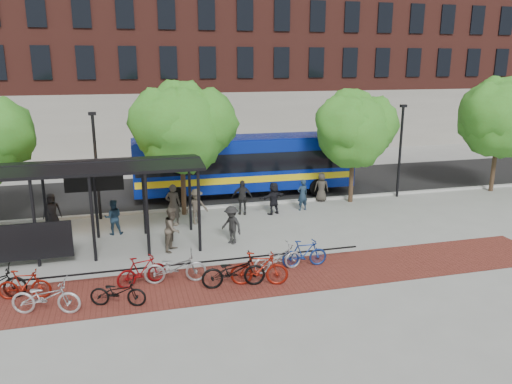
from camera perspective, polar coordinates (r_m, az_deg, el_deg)
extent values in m
plane|color=#9E9E99|center=(22.54, 0.46, -4.36)|extent=(160.00, 160.00, 0.00)
cube|color=black|center=(30.01, -3.61, 0.46)|extent=(160.00, 8.00, 0.01)
cube|color=#B7B7B2|center=(26.22, -1.86, -1.49)|extent=(160.00, 0.25, 0.12)
cube|color=maroon|center=(17.57, -1.51, -10.03)|extent=(24.00, 3.00, 0.01)
cube|color=black|center=(18.16, -6.23, -9.28)|extent=(12.00, 0.05, 0.95)
cube|color=#5E2820|center=(49.19, 3.81, 17.70)|extent=(55.00, 14.00, 20.00)
cylinder|color=black|center=(19.81, -23.96, -3.35)|extent=(0.12, 0.12, 3.30)
cylinder|color=black|center=(22.38, -22.97, -1.28)|extent=(0.12, 0.12, 3.30)
cylinder|color=black|center=(19.58, -18.18, -3.00)|extent=(0.12, 0.12, 3.30)
cylinder|color=black|center=(22.17, -17.86, -0.95)|extent=(0.12, 0.12, 3.30)
cylinder|color=black|center=(19.55, -12.33, -2.63)|extent=(0.12, 0.12, 3.30)
cylinder|color=black|center=(22.14, -12.70, -0.61)|extent=(0.12, 0.12, 3.30)
cylinder|color=black|center=(19.72, -6.52, -2.22)|extent=(0.12, 0.12, 3.30)
cylinder|color=black|center=(22.30, -7.57, -0.27)|extent=(0.12, 0.12, 3.30)
cube|color=black|center=(20.15, -26.60, -5.30)|extent=(4.50, 0.08, 1.40)
cube|color=black|center=(19.86, -21.38, 2.33)|extent=(10.60, 1.65, 0.29)
cube|color=black|center=(21.23, -21.00, 3.11)|extent=(10.60, 1.65, 0.29)
cube|color=black|center=(21.99, -20.74, 2.43)|extent=(9.00, 0.10, 0.40)
cube|color=black|center=(22.09, -18.00, 0.99)|extent=(2.40, 0.12, 0.70)
cube|color=#FF7200|center=(22.17, -17.99, 1.04)|extent=(2.20, 0.02, 0.55)
cylinder|color=#382619|center=(24.75, -8.29, 0.26)|extent=(0.24, 0.24, 2.52)
sphere|color=#3F7F21|center=(24.20, -8.55, 7.02)|extent=(4.20, 4.20, 4.20)
sphere|color=#3F7F21|center=(24.50, -6.17, 7.90)|extent=(3.36, 3.36, 3.36)
sphere|color=#3F7F21|center=(23.77, -10.53, 7.78)|extent=(3.15, 3.15, 3.15)
sphere|color=#3F7F21|center=(24.51, -8.50, 9.00)|extent=(2.94, 2.94, 2.94)
cylinder|color=#382619|center=(27.27, 10.83, 1.22)|extent=(0.24, 0.24, 2.27)
sphere|color=#3F7F21|center=(26.79, 11.11, 6.76)|extent=(3.80, 3.80, 3.80)
sphere|color=#3F7F21|center=(27.35, 12.76, 7.47)|extent=(3.04, 3.04, 3.04)
sphere|color=#3F7F21|center=(26.14, 9.92, 7.51)|extent=(2.85, 2.85, 2.85)
sphere|color=#3F7F21|center=(27.10, 11.01, 8.56)|extent=(2.66, 2.66, 2.66)
cylinder|color=#382619|center=(32.15, 25.47, 2.24)|extent=(0.24, 0.24, 2.45)
sphere|color=#3F7F21|center=(31.72, 26.06, 7.50)|extent=(4.40, 4.40, 4.40)
sphere|color=#3F7F21|center=(30.89, 25.26, 8.19)|extent=(3.30, 3.30, 3.30)
sphere|color=#3F7F21|center=(32.02, 25.89, 9.02)|extent=(3.08, 3.08, 3.08)
cylinder|color=black|center=(24.66, -17.76, 2.62)|extent=(0.14, 0.14, 5.00)
cube|color=black|center=(24.28, -18.22, 8.51)|extent=(0.35, 0.20, 0.15)
cylinder|color=black|center=(28.67, 16.13, 4.34)|extent=(0.14, 0.14, 5.00)
cube|color=black|center=(28.35, 16.50, 9.41)|extent=(0.35, 0.20, 0.15)
cube|color=navy|center=(28.10, -1.34, 3.40)|extent=(12.32, 2.90, 2.81)
cube|color=black|center=(28.05, -1.34, 3.86)|extent=(12.08, 2.93, 1.02)
cube|color=yellow|center=(28.24, -1.33, 2.03)|extent=(12.20, 2.94, 0.36)
cube|color=navy|center=(27.86, -1.35, 6.13)|extent=(12.07, 2.63, 0.18)
cylinder|color=black|center=(26.55, -8.99, -0.49)|extent=(0.99, 0.31, 0.98)
cylinder|color=black|center=(29.12, -9.46, 0.83)|extent=(0.99, 0.31, 0.98)
cylinder|color=black|center=(28.26, 7.07, 0.50)|extent=(0.99, 0.31, 0.98)
cylinder|color=black|center=(30.69, 5.31, 1.68)|extent=(0.99, 0.31, 0.98)
imported|color=maroon|center=(17.69, -24.96, -9.57)|extent=(1.69, 0.70, 0.99)
imported|color=#B2B2B5|center=(16.45, -22.88, -10.98)|extent=(2.18, 1.21, 1.08)
imported|color=black|center=(16.26, -15.50, -10.96)|extent=(1.85, 1.10, 0.92)
imported|color=maroon|center=(17.44, -12.94, -8.77)|extent=(1.80, 0.98, 1.04)
imported|color=gray|center=(17.40, -9.21, -8.49)|extent=(2.17, 0.92, 1.11)
imported|color=black|center=(16.88, -2.58, -9.02)|extent=(2.19, 0.86, 1.13)
imported|color=maroon|center=(16.99, 0.37, -8.76)|extent=(2.05, 1.03, 1.18)
imported|color=#AFAFB2|center=(18.12, 2.47, -7.55)|extent=(1.99, 1.01, 1.00)
imported|color=navy|center=(18.56, 5.55, -7.00)|extent=(1.74, 0.55, 1.03)
imported|color=black|center=(24.34, -22.30, -2.03)|extent=(0.88, 0.65, 1.64)
imported|color=#3D3730|center=(23.35, -9.45, -1.41)|extent=(0.78, 0.60, 1.93)
imported|color=#22394F|center=(22.64, -16.00, -2.79)|extent=(0.77, 0.61, 1.56)
imported|color=brown|center=(23.31, -6.82, -1.66)|extent=(1.20, 0.87, 1.68)
imported|color=#282828|center=(24.66, -1.60, -0.60)|extent=(1.09, 0.72, 1.72)
imported|color=black|center=(24.68, 2.03, -0.72)|extent=(1.57, 0.97, 1.62)
imported|color=#3A352E|center=(27.19, 7.49, 0.55)|extent=(0.88, 0.71, 1.56)
imported|color=#1B2E41|center=(25.40, 5.33, -0.33)|extent=(0.66, 0.50, 1.61)
imported|color=brown|center=(20.17, -9.47, -4.17)|extent=(1.04, 1.11, 1.81)
imported|color=black|center=(20.69, -2.82, -3.78)|extent=(1.07, 1.20, 1.61)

